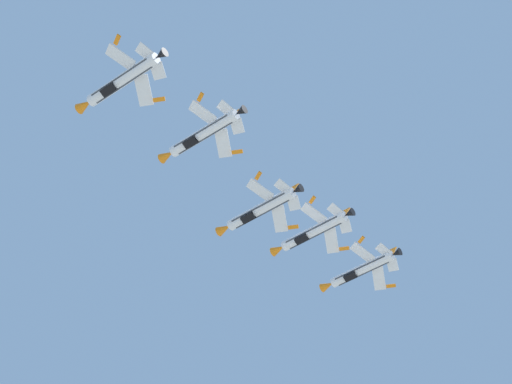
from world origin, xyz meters
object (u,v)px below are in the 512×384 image
fighter_jet_left_wing (203,134)px  fighter_jet_right_wing (260,210)px  fighter_jet_lead (122,81)px  fighter_jet_left_outer (313,232)px  fighter_jet_right_outer (361,270)px

fighter_jet_left_wing → fighter_jet_right_wing: 15.04m
fighter_jet_lead → fighter_jet_right_wing: size_ratio=1.00×
fighter_jet_right_wing → fighter_jet_left_outer: 13.27m
fighter_jet_left_outer → fighter_jet_left_wing: bearing=-179.0°
fighter_jet_right_wing → fighter_jet_right_outer: fighter_jet_right_outer is taller
fighter_jet_left_wing → fighter_jet_right_outer: fighter_jet_right_outer is taller
fighter_jet_right_wing → fighter_jet_left_outer: bearing=-2.8°
fighter_jet_right_outer → fighter_jet_left_wing: bearing=-179.1°
fighter_jet_left_wing → fighter_jet_left_outer: (8.85, 25.71, -0.28)m
fighter_jet_lead → fighter_jet_right_outer: bearing=0.8°
fighter_jet_left_wing → fighter_jet_left_outer: fighter_jet_left_wing is taller
fighter_jet_lead → fighter_jet_left_outer: size_ratio=1.00×
fighter_jet_left_wing → fighter_jet_right_wing: fighter_jet_left_wing is taller
fighter_jet_lead → fighter_jet_left_wing: fighter_jet_left_wing is taller
fighter_jet_left_outer → fighter_jet_lead: bearing=-179.1°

